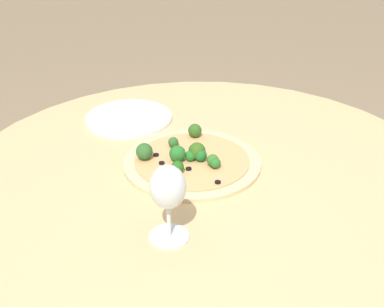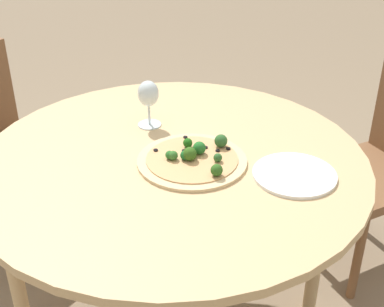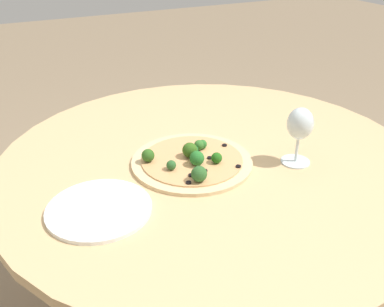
# 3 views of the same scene
# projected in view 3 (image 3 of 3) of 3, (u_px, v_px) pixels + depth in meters

# --- Properties ---
(dining_table) EXTENTS (1.20, 1.20, 0.75)m
(dining_table) POSITION_uv_depth(u_px,v_px,m) (211.00, 177.00, 1.24)
(dining_table) COLOR tan
(dining_table) RESTS_ON ground_plane
(pizza) EXTENTS (0.33, 0.33, 0.06)m
(pizza) POSITION_uv_depth(u_px,v_px,m) (192.00, 160.00, 1.16)
(pizza) COLOR #DBBC89
(pizza) RESTS_ON dining_table
(wine_glass) EXTENTS (0.08, 0.08, 0.16)m
(wine_glass) POSITION_uv_depth(u_px,v_px,m) (300.00, 126.00, 1.13)
(wine_glass) COLOR silver
(wine_glass) RESTS_ON dining_table
(plate_near) EXTENTS (0.24, 0.24, 0.01)m
(plate_near) POSITION_uv_depth(u_px,v_px,m) (99.00, 209.00, 0.98)
(plate_near) COLOR white
(plate_near) RESTS_ON dining_table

